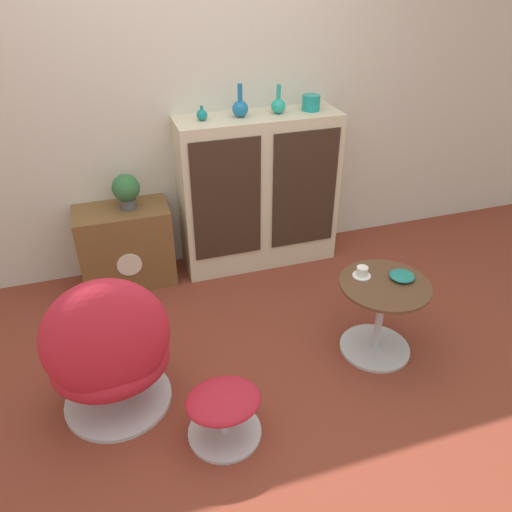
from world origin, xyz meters
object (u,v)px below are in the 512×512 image
(egg_chair, at_px, (109,353))
(sideboard, at_px, (259,192))
(vase_inner_right, at_px, (278,105))
(bowl, at_px, (402,276))
(tv_console, at_px, (126,246))
(vase_leftmost, at_px, (202,115))
(vase_rightmost, at_px, (311,103))
(ottoman, at_px, (224,408))
(potted_plant, at_px, (126,190))
(coffee_table, at_px, (380,313))
(teacup, at_px, (362,272))
(vase_inner_left, at_px, (240,107))

(egg_chair, bearing_deg, sideboard, 45.74)
(vase_inner_right, height_order, bowl, vase_inner_right)
(tv_console, relative_size, vase_leftmost, 6.73)
(tv_console, relative_size, vase_rightmost, 5.15)
(ottoman, height_order, potted_plant, potted_plant)
(coffee_table, bearing_deg, egg_chair, 179.63)
(vase_inner_right, xyz_separation_m, vase_rightmost, (0.24, 0.00, -0.00))
(sideboard, xyz_separation_m, teacup, (0.27, -1.13, -0.06))
(teacup, bearing_deg, vase_rightmost, 84.03)
(vase_inner_right, bearing_deg, ottoman, -118.08)
(vase_inner_right, bearing_deg, egg_chair, -137.37)
(ottoman, relative_size, potted_plant, 1.54)
(sideboard, xyz_separation_m, vase_rightmost, (0.39, 0.00, 0.63))
(ottoman, bearing_deg, teacup, 24.52)
(potted_plant, bearing_deg, ottoman, -80.74)
(tv_console, bearing_deg, vase_leftmost, 0.19)
(sideboard, relative_size, bowl, 8.08)
(vase_leftmost, relative_size, teacup, 0.89)
(vase_inner_left, distance_m, teacup, 1.39)
(sideboard, height_order, teacup, sideboard)
(ottoman, bearing_deg, tv_console, 101.39)
(vase_inner_right, xyz_separation_m, bowl, (0.34, -1.22, -0.70))
(vase_inner_right, distance_m, teacup, 1.33)
(egg_chair, bearing_deg, teacup, 3.94)
(sideboard, bearing_deg, teacup, -76.63)
(egg_chair, height_order, vase_inner_right, vase_inner_right)
(vase_inner_right, relative_size, bowl, 1.35)
(sideboard, distance_m, tv_console, 1.05)
(vase_inner_right, xyz_separation_m, teacup, (0.13, -1.13, -0.69))
(vase_inner_left, bearing_deg, vase_rightmost, 0.00)
(egg_chair, bearing_deg, potted_plant, 78.76)
(ottoman, distance_m, coffee_table, 1.11)
(bowl, bearing_deg, tv_console, 140.63)
(coffee_table, distance_m, bowl, 0.26)
(coffee_table, distance_m, vase_inner_left, 1.63)
(bowl, bearing_deg, vase_inner_right, 105.37)
(tv_console, bearing_deg, sideboard, -0.10)
(tv_console, relative_size, teacup, 6.01)
(sideboard, xyz_separation_m, coffee_table, (0.36, -1.24, -0.30))
(egg_chair, bearing_deg, bowl, 0.23)
(potted_plant, height_order, teacup, potted_plant)
(tv_console, distance_m, vase_leftmost, 1.09)
(vase_inner_left, distance_m, potted_plant, 0.95)
(sideboard, bearing_deg, vase_inner_left, 178.32)
(vase_inner_right, height_order, vase_rightmost, vase_inner_right)
(sideboard, relative_size, vase_inner_right, 5.98)
(ottoman, height_order, vase_leftmost, vase_leftmost)
(coffee_table, height_order, vase_leftmost, vase_leftmost)
(coffee_table, xyz_separation_m, vase_leftmost, (-0.76, 1.24, 0.92))
(sideboard, xyz_separation_m, vase_leftmost, (-0.40, 0.00, 0.62))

